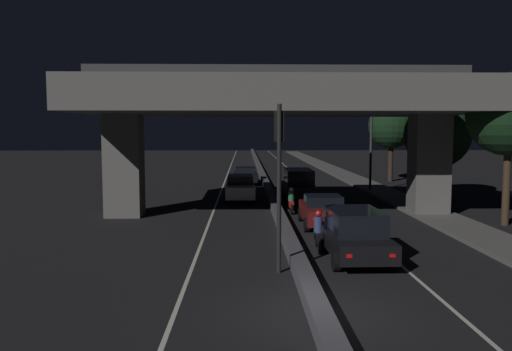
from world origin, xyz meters
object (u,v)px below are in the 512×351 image
street_lamp (367,127)px  car_dark_red_second (323,210)px  car_black_third (298,184)px  car_black_lead (355,234)px  motorcycle_black_filtering_near (318,233)px  traffic_light_left_of_median (279,159)px  motorcycle_red_filtering_mid (291,202)px  car_black_second_oncoming (245,175)px  car_white_lead_oncoming (240,187)px

street_lamp → car_dark_red_second: bearing=-111.9°
car_black_third → car_black_lead: bearing=-178.8°
motorcycle_black_filtering_near → traffic_light_left_of_median: bearing=152.4°
street_lamp → motorcycle_red_filtering_mid: size_ratio=4.62×
traffic_light_left_of_median → car_black_third: (2.37, 16.06, -2.52)m
car_dark_red_second → traffic_light_left_of_median: bearing=161.6°
street_lamp → car_black_second_oncoming: 11.07m
street_lamp → car_black_third: street_lamp is taller
street_lamp → car_black_lead: bearing=-104.9°
street_lamp → car_dark_red_second: size_ratio=1.95×
car_black_lead → car_black_second_oncoming: 24.72m
traffic_light_left_of_median → car_white_lead_oncoming: bearing=94.7°
car_dark_red_second → car_white_lead_oncoming: bearing=24.6°
car_dark_red_second → motorcycle_red_filtering_mid: (-1.10, 3.86, -0.14)m
street_lamp → car_black_third: 7.74m
motorcycle_red_filtering_mid → traffic_light_left_of_median: bearing=174.5°
traffic_light_left_of_median → car_black_lead: 4.06m
traffic_light_left_of_median → motorcycle_red_filtering_mid: 11.74m
car_dark_red_second → car_black_second_oncoming: (-3.54, 18.46, -0.02)m
motorcycle_black_filtering_near → street_lamp: bearing=-15.8°
traffic_light_left_of_median → street_lamp: bearing=69.1°
traffic_light_left_of_median → car_black_second_oncoming: traffic_light_left_of_median is taller
traffic_light_left_of_median → car_white_lead_oncoming: traffic_light_left_of_median is taller
motorcycle_black_filtering_near → motorcycle_red_filtering_mid: (-0.20, 8.50, -0.04)m
car_black_third → car_black_second_oncoming: (-3.34, 9.80, -0.32)m
car_dark_red_second → motorcycle_red_filtering_mid: bearing=16.7°
car_black_second_oncoming → motorcycle_red_filtering_mid: 14.80m
traffic_light_left_of_median → car_black_second_oncoming: 26.03m
car_black_second_oncoming → street_lamp: bearing=56.6°
car_white_lead_oncoming → motorcycle_black_filtering_near: (2.99, -13.44, -0.19)m
traffic_light_left_of_median → motorcycle_red_filtering_mid: bearing=82.6°
car_dark_red_second → car_black_third: 8.66m
car_black_lead → car_white_lead_oncoming: 15.33m
car_black_third → traffic_light_left_of_median: bearing=171.5°
car_black_third → motorcycle_red_filtering_mid: car_black_third is taller
car_black_second_oncoming → motorcycle_red_filtering_mid: car_black_second_oncoming is taller
car_dark_red_second → motorcycle_black_filtering_near: bearing=169.7°
street_lamp → motorcycle_red_filtering_mid: 11.72m
car_black_third → car_white_lead_oncoming: bearing=87.6°
motorcycle_black_filtering_near → car_black_second_oncoming: bearing=9.8°
car_white_lead_oncoming → traffic_light_left_of_median: bearing=4.1°
street_lamp → car_dark_red_second: (-5.17, -12.88, -3.94)m
car_black_lead → car_black_third: car_black_third is taller
car_black_lead → car_black_second_oncoming: car_black_lead is taller
motorcycle_red_filtering_mid → motorcycle_black_filtering_near: bearing=-176.8°
motorcycle_red_filtering_mid → car_black_second_oncoming: bearing=11.3°
car_dark_red_second → car_black_second_oncoming: car_dark_red_second is taller
car_black_third → car_dark_red_second: bearing=-178.8°
car_dark_red_second → car_black_lead: bearing=-177.9°
car_black_lead → car_dark_red_second: 5.99m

